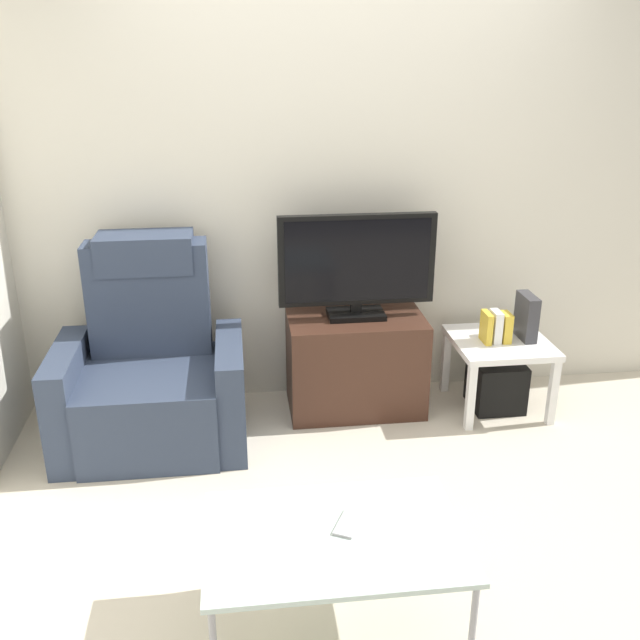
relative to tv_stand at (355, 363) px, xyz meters
The scene contains 13 objects.
ground_plane 0.89m from the tv_stand, 92.93° to the right, with size 6.40×6.40×0.00m, color beige.
wall_back 1.06m from the tv_stand, 98.53° to the left, with size 6.40×0.06×2.60m, color beige.
tv_stand is the anchor object (origin of this frame).
television 0.59m from the tv_stand, 90.00° to the left, with size 0.87×0.20×0.59m.
recliner_armchair 1.16m from the tv_stand, behind, with size 0.98×0.78×1.08m.
side_table 0.84m from the tv_stand, ahead, with size 0.54×0.54×0.43m.
subwoofer_box 0.84m from the tv_stand, ahead, with size 0.29×0.29×0.29m, color black.
book_leftmost 0.77m from the tv_stand, ahead, with size 0.03×0.13×0.18m, color gold.
book_middle 0.82m from the tv_stand, ahead, with size 0.05×0.11×0.18m, color white.
book_rightmost 0.88m from the tv_stand, ahead, with size 0.05×0.11×0.17m, color gold.
game_console 1.01m from the tv_stand, ahead, with size 0.07×0.20×0.26m, color #333338.
coffee_table 1.73m from the tv_stand, 102.20° to the right, with size 0.90×0.60×0.43m.
cell_phone 1.68m from the tv_stand, 100.67° to the right, with size 0.07×0.15×0.01m, color #B7B7BC.
Camera 1 is at (-0.62, -2.83, 2.02)m, focal length 39.74 mm.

